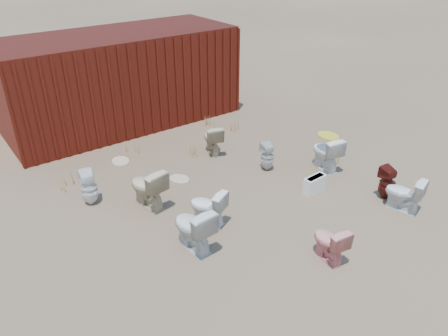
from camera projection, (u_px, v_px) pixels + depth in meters
ground at (242, 205)px, 8.43m from camera, size 100.00×100.00×0.00m
shipping_container at (121, 79)px, 11.52m from camera, size 6.00×2.40×2.40m
toilet_front_a at (193, 228)px, 7.10m from camera, size 0.51×0.84×0.82m
toilet_front_pink at (329, 242)px, 6.91m from camera, size 0.45×0.68×0.65m
toilet_front_c at (208, 207)px, 7.75m from camera, size 0.64×0.78×0.69m
toilet_front_maroon at (387, 183)px, 8.50m from camera, size 0.34×0.35×0.68m
toilet_front_e at (404, 194)px, 8.13m from camera, size 0.56×0.76×0.70m
toilet_back_a at (89, 187)px, 8.32m from camera, size 0.37×0.38×0.71m
toilet_back_beige_left at (148, 187)px, 8.21m from camera, size 0.59×0.88×0.82m
toilet_back_beige_right at (212, 139)px, 10.25m from camera, size 0.60×0.79×0.71m
toilet_back_yellowlid at (326, 153)px, 9.54m from camera, size 0.58×0.84×0.78m
toilet_back_e at (267, 157)px, 9.53m from camera, size 0.35×0.35×0.64m
yellow_lid at (328, 136)px, 9.35m from camera, size 0.40×0.50×0.02m
loose_tank at (315, 184)px, 8.77m from camera, size 0.51×0.23×0.35m
loose_lid_near at (121, 161)px, 10.00m from camera, size 0.46×0.55×0.02m
loose_lid_far at (180, 179)px, 9.28m from camera, size 0.48×0.55×0.02m
weed_clump_a at (69, 181)px, 8.89m from camera, size 0.36×0.36×0.33m
weed_clump_b at (192, 151)px, 10.20m from camera, size 0.32×0.32×0.26m
weed_clump_c at (233, 125)px, 11.53m from camera, size 0.36×0.36×0.28m
weed_clump_d at (132, 147)px, 10.38m from camera, size 0.30×0.30×0.24m
weed_clump_e at (207, 122)px, 11.64m from camera, size 0.34×0.34×0.32m
weed_clump_f at (332, 158)px, 9.86m from camera, size 0.28×0.28×0.27m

